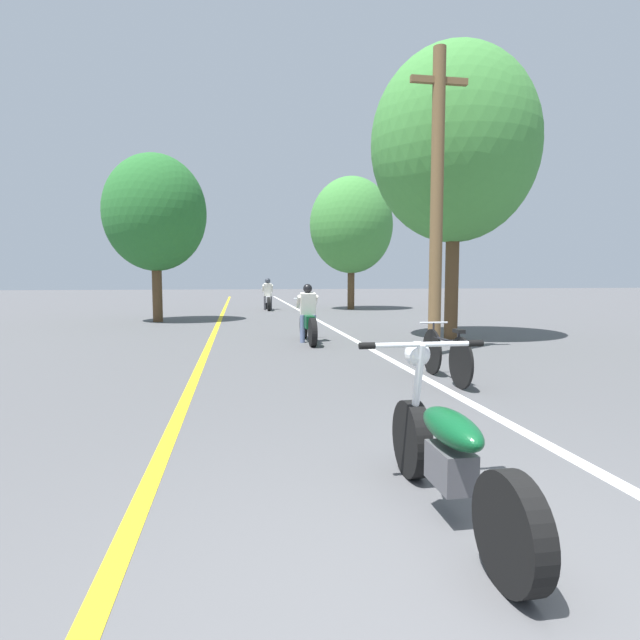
{
  "coord_description": "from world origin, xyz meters",
  "views": [
    {
      "loc": [
        -1.05,
        -1.81,
        1.49
      ],
      "look_at": [
        0.07,
        4.98,
        0.9
      ],
      "focal_mm": 28.0,
      "sensor_mm": 36.0,
      "label": 1
    }
  ],
  "objects_px": {
    "roadside_tree_right_far": "(351,225)",
    "roadside_tree_left": "(155,213)",
    "motorcycle_rider_lead": "(308,320)",
    "motorcycle_rider_far": "(268,298)",
    "bicycle_parked": "(446,355)",
    "utility_pole": "(437,200)",
    "motorcycle_foreground": "(448,453)",
    "roadside_tree_right_near": "(455,145)"
  },
  "relations": [
    {
      "from": "roadside_tree_right_far",
      "to": "utility_pole",
      "type": "bearing_deg",
      "value": -96.07
    },
    {
      "from": "motorcycle_rider_far",
      "to": "roadside_tree_right_near",
      "type": "bearing_deg",
      "value": -71.91
    },
    {
      "from": "roadside_tree_right_near",
      "to": "roadside_tree_left",
      "type": "height_order",
      "value": "roadside_tree_right_near"
    },
    {
      "from": "roadside_tree_right_far",
      "to": "motorcycle_rider_lead",
      "type": "xyz_separation_m",
      "value": [
        -3.59,
        -11.32,
        -3.35
      ]
    },
    {
      "from": "roadside_tree_right_far",
      "to": "motorcycle_foreground",
      "type": "distance_m",
      "value": 20.43
    },
    {
      "from": "motorcycle_foreground",
      "to": "motorcycle_rider_lead",
      "type": "height_order",
      "value": "motorcycle_rider_lead"
    },
    {
      "from": "roadside_tree_right_far",
      "to": "motorcycle_rider_far",
      "type": "xyz_separation_m",
      "value": [
        -3.83,
        0.22,
        -3.31
      ]
    },
    {
      "from": "bicycle_parked",
      "to": "motorcycle_foreground",
      "type": "bearing_deg",
      "value": -113.22
    },
    {
      "from": "roadside_tree_right_near",
      "to": "motorcycle_rider_lead",
      "type": "relative_size",
      "value": 3.19
    },
    {
      "from": "roadside_tree_left",
      "to": "motorcycle_rider_far",
      "type": "bearing_deg",
      "value": 54.05
    },
    {
      "from": "motorcycle_rider_far",
      "to": "motorcycle_foreground",
      "type": "bearing_deg",
      "value": -90.15
    },
    {
      "from": "motorcycle_rider_far",
      "to": "bicycle_parked",
      "type": "distance_m",
      "value": 16.18
    },
    {
      "from": "roadside_tree_left",
      "to": "roadside_tree_right_near",
      "type": "bearing_deg",
      "value": -37.61
    },
    {
      "from": "utility_pole",
      "to": "motorcycle_rider_far",
      "type": "relative_size",
      "value": 2.7
    },
    {
      "from": "roadside_tree_left",
      "to": "motorcycle_rider_lead",
      "type": "height_order",
      "value": "roadside_tree_left"
    },
    {
      "from": "roadside_tree_right_near",
      "to": "bicycle_parked",
      "type": "distance_m",
      "value": 6.61
    },
    {
      "from": "motorcycle_rider_far",
      "to": "utility_pole",
      "type": "bearing_deg",
      "value": -80.1
    },
    {
      "from": "roadside_tree_right_near",
      "to": "motorcycle_rider_far",
      "type": "height_order",
      "value": "roadside_tree_right_near"
    },
    {
      "from": "roadside_tree_right_near",
      "to": "motorcycle_foreground",
      "type": "relative_size",
      "value": 3.51
    },
    {
      "from": "utility_pole",
      "to": "motorcycle_foreground",
      "type": "relative_size",
      "value": 2.92
    },
    {
      "from": "motorcycle_foreground",
      "to": "motorcycle_rider_lead",
      "type": "xyz_separation_m",
      "value": [
        0.29,
        8.43,
        0.1
      ]
    },
    {
      "from": "roadside_tree_right_near",
      "to": "bicycle_parked",
      "type": "xyz_separation_m",
      "value": [
        -2.14,
        -4.64,
        -4.2
      ]
    },
    {
      "from": "roadside_tree_left",
      "to": "motorcycle_rider_far",
      "type": "height_order",
      "value": "roadside_tree_left"
    },
    {
      "from": "roadside_tree_left",
      "to": "motorcycle_rider_lead",
      "type": "bearing_deg",
      "value": -54.94
    },
    {
      "from": "roadside_tree_left",
      "to": "motorcycle_rider_far",
      "type": "xyz_separation_m",
      "value": [
        3.99,
        5.51,
        -3.04
      ]
    },
    {
      "from": "motorcycle_foreground",
      "to": "roadside_tree_left",
      "type": "bearing_deg",
      "value": 105.24
    },
    {
      "from": "roadside_tree_right_far",
      "to": "motorcycle_foreground",
      "type": "xyz_separation_m",
      "value": [
        -3.89,
        -19.75,
        -3.45
      ]
    },
    {
      "from": "utility_pole",
      "to": "roadside_tree_right_far",
      "type": "distance_m",
      "value": 13.63
    },
    {
      "from": "utility_pole",
      "to": "motorcycle_foreground",
      "type": "distance_m",
      "value": 7.16
    },
    {
      "from": "roadside_tree_right_near",
      "to": "roadside_tree_left",
      "type": "bearing_deg",
      "value": 142.39
    },
    {
      "from": "bicycle_parked",
      "to": "roadside_tree_left",
      "type": "bearing_deg",
      "value": 117.84
    },
    {
      "from": "roadside_tree_right_far",
      "to": "roadside_tree_left",
      "type": "xyz_separation_m",
      "value": [
        -7.83,
        -5.29,
        -0.27
      ]
    },
    {
      "from": "motorcycle_foreground",
      "to": "roadside_tree_right_far",
      "type": "bearing_deg",
      "value": 78.87
    },
    {
      "from": "utility_pole",
      "to": "roadside_tree_left",
      "type": "relative_size",
      "value": 1.03
    },
    {
      "from": "utility_pole",
      "to": "motorcycle_foreground",
      "type": "height_order",
      "value": "utility_pole"
    },
    {
      "from": "roadside_tree_right_far",
      "to": "motorcycle_rider_lead",
      "type": "height_order",
      "value": "roadside_tree_right_far"
    },
    {
      "from": "utility_pole",
      "to": "roadside_tree_right_near",
      "type": "height_order",
      "value": "roadside_tree_right_near"
    },
    {
      "from": "motorcycle_rider_lead",
      "to": "bicycle_parked",
      "type": "relative_size",
      "value": 1.26
    },
    {
      "from": "roadside_tree_right_near",
      "to": "roadside_tree_left",
      "type": "relative_size",
      "value": 1.24
    },
    {
      "from": "bicycle_parked",
      "to": "motorcycle_rider_lead",
      "type": "bearing_deg",
      "value": 106.63
    },
    {
      "from": "motorcycle_rider_lead",
      "to": "bicycle_parked",
      "type": "bearing_deg",
      "value": -73.37
    },
    {
      "from": "utility_pole",
      "to": "roadside_tree_left",
      "type": "xyz_separation_m",
      "value": [
        -6.39,
        8.23,
        0.65
      ]
    }
  ]
}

